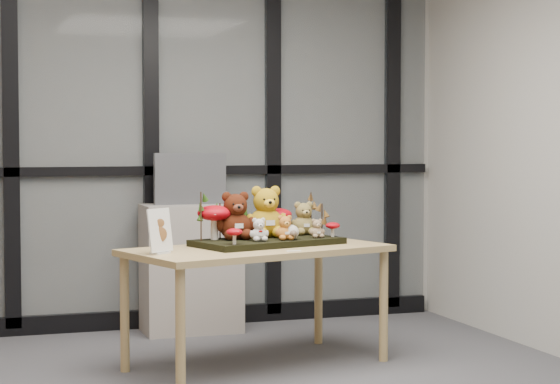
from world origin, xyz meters
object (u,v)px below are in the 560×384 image
object	(u,v)px
mushroom_back_left	(214,221)
bear_white_bow	(259,228)
bear_brown_medium	(235,213)
cabinet	(191,268)
bear_pooh_yellow	(266,209)
bear_small_yellow	(285,226)
bear_beige_small	(317,227)
plush_cream_hedgehog	(291,231)
bear_tan_back	(304,216)
monitor	(190,179)
sign_holder	(160,234)
mushroom_front_left	(234,235)
diorama_tray	(268,242)
mushroom_back_right	(278,221)
mushroom_front_right	(333,229)
display_table	(257,259)

from	to	relation	value
mushroom_back_left	bear_white_bow	bearing A→B (deg)	-37.78
bear_brown_medium	cabinet	size ratio (longest dim) A/B	0.35
bear_pooh_yellow	bear_small_yellow	xyz separation A→B (m)	(0.05, -0.18, -0.09)
bear_beige_small	plush_cream_hedgehog	distance (m)	0.19
bear_pooh_yellow	bear_white_bow	world-z (taller)	bear_pooh_yellow
bear_pooh_yellow	bear_tan_back	world-z (taller)	bear_pooh_yellow
bear_tan_back	monitor	world-z (taller)	monitor
bear_beige_small	sign_holder	bearing A→B (deg)	175.52
bear_white_bow	mushroom_front_left	size ratio (longest dim) A/B	1.50
bear_white_bow	bear_tan_back	bearing A→B (deg)	21.50
diorama_tray	mushroom_front_left	world-z (taller)	mushroom_front_left
mushroom_back_left	mushroom_back_right	size ratio (longest dim) A/B	1.21
bear_beige_small	mushroom_back_left	bearing A→B (deg)	155.40
mushroom_front_right	bear_tan_back	bearing A→B (deg)	122.43
plush_cream_hedgehog	mushroom_back_right	bearing A→B (deg)	71.42
plush_cream_hedgehog	mushroom_front_left	distance (m)	0.39
bear_small_yellow	plush_cream_hedgehog	size ratio (longest dim) A/B	1.63
bear_white_bow	mushroom_front_left	xyz separation A→B (m)	(-0.17, -0.12, -0.02)
plush_cream_hedgehog	monitor	bearing A→B (deg)	88.34
mushroom_front_left	sign_holder	bearing A→B (deg)	-178.97
bear_pooh_yellow	mushroom_front_right	size ratio (longest dim) A/B	3.50
bear_white_bow	bear_beige_small	distance (m)	0.38
bear_small_yellow	plush_cream_hedgehog	world-z (taller)	bear_small_yellow
bear_small_yellow	bear_beige_small	distance (m)	0.22
display_table	bear_tan_back	size ratio (longest dim) A/B	7.32
bear_brown_medium	bear_tan_back	distance (m)	0.48
bear_white_bow	mushroom_front_left	bearing A→B (deg)	-162.63
bear_pooh_yellow	sign_holder	distance (m)	0.76
mushroom_back_right	bear_white_bow	bearing A→B (deg)	-126.52
bear_beige_small	mushroom_front_right	size ratio (longest dim) A/B	1.29
bear_tan_back	bear_beige_small	world-z (taller)	bear_tan_back
mushroom_back_right	cabinet	world-z (taller)	mushroom_back_right
bear_white_bow	monitor	size ratio (longest dim) A/B	0.30
bear_pooh_yellow	bear_tan_back	bearing A→B (deg)	0.14
display_table	monitor	size ratio (longest dim) A/B	3.30
diorama_tray	mushroom_front_right	xyz separation A→B (m)	(0.39, -0.01, 0.06)
bear_brown_medium	mushroom_front_left	xyz separation A→B (m)	(-0.08, -0.27, -0.10)
bear_small_yellow	monitor	xyz separation A→B (m)	(-0.27, 1.13, 0.23)
bear_white_bow	mushroom_front_left	distance (m)	0.21
mushroom_back_left	plush_cream_hedgehog	bearing A→B (deg)	-18.49
bear_beige_small	mushroom_front_right	world-z (taller)	bear_beige_small
monitor	mushroom_front_right	bearing A→B (deg)	-60.69
bear_small_yellow	monitor	size ratio (longest dim) A/B	0.32
bear_small_yellow	mushroom_back_right	distance (m)	0.25
mushroom_front_right	sign_holder	distance (m)	1.08
plush_cream_hedgehog	cabinet	distance (m)	1.20
mushroom_back_left	sign_holder	xyz separation A→B (m)	(-0.37, -0.29, -0.04)
bear_brown_medium	bear_beige_small	xyz separation A→B (m)	(0.46, -0.07, -0.09)
diorama_tray	mushroom_back_left	xyz separation A→B (m)	(-0.29, 0.05, 0.12)
sign_holder	mushroom_front_right	bearing A→B (deg)	-23.65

